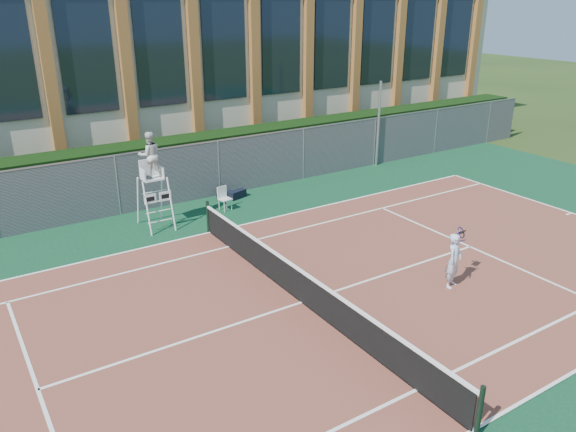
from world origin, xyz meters
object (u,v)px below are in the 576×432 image
tennis_player (454,260)px  steel_pole (378,124)px  plastic_chair (224,196)px  umpire_chair (150,158)px

tennis_player → steel_pole: bearing=58.8°
steel_pole → plastic_chair: bearing=-170.5°
umpire_chair → tennis_player: 10.12m
steel_pole → plastic_chair: 8.91m
umpire_chair → tennis_player: (5.23, -8.51, -1.64)m
plastic_chair → tennis_player: (2.52, -8.71, 0.28)m
umpire_chair → plastic_chair: (2.71, 0.20, -1.92)m
steel_pole → umpire_chair: bearing=-171.7°
steel_pole → tennis_player: 11.94m
tennis_player → plastic_chair: bearing=106.1°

